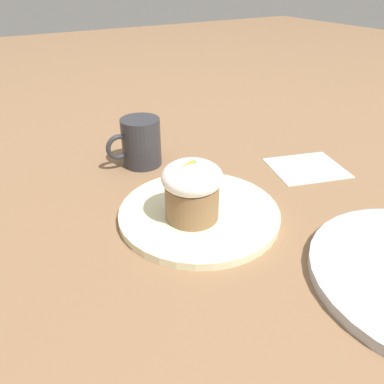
# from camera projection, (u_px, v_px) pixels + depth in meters

# --- Properties ---
(ground_plane) EXTENTS (4.00, 4.00, 0.00)m
(ground_plane) POSITION_uv_depth(u_px,v_px,m) (199.00, 216.00, 0.57)
(ground_plane) COLOR #846042
(dessert_plate) EXTENTS (0.24, 0.24, 0.01)m
(dessert_plate) POSITION_uv_depth(u_px,v_px,m) (199.00, 213.00, 0.57)
(dessert_plate) COLOR beige
(dessert_plate) RESTS_ON ground_plane
(carrot_cake) EXTENTS (0.09, 0.09, 0.09)m
(carrot_cake) POSITION_uv_depth(u_px,v_px,m) (192.00, 189.00, 0.52)
(carrot_cake) COLOR olive
(carrot_cake) RESTS_ON dessert_plate
(spoon) EXTENTS (0.12, 0.06, 0.01)m
(spoon) POSITION_uv_depth(u_px,v_px,m) (198.00, 201.00, 0.58)
(spoon) COLOR silver
(spoon) RESTS_ON dessert_plate
(coffee_cup) EXTENTS (0.10, 0.07, 0.09)m
(coffee_cup) POSITION_uv_depth(u_px,v_px,m) (139.00, 143.00, 0.69)
(coffee_cup) COLOR #2D2D33
(coffee_cup) RESTS_ON ground_plane
(paper_napkin) EXTENTS (0.16, 0.14, 0.00)m
(paper_napkin) POSITION_uv_depth(u_px,v_px,m) (307.00, 168.00, 0.70)
(paper_napkin) COLOR white
(paper_napkin) RESTS_ON ground_plane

